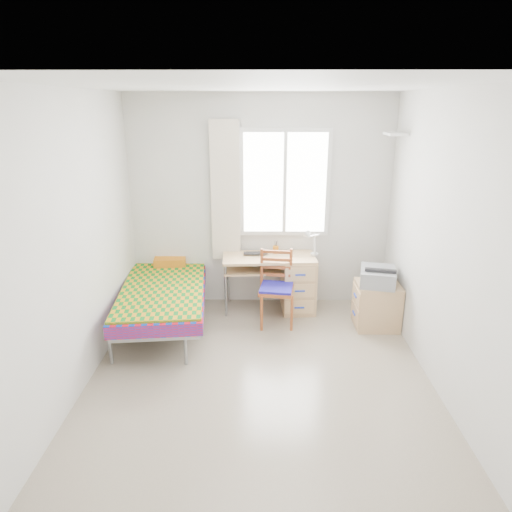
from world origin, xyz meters
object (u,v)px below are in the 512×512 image
Objects in this scene: bed at (165,288)px; chair at (277,283)px; cabinet at (376,305)px; printer at (378,276)px; desk at (292,281)px.

chair is (1.30, -0.01, 0.08)m from bed.
cabinet is 0.36m from printer.
bed is 2.44m from printer.
chair is (-0.20, -0.35, 0.11)m from desk.
desk reaches higher than cabinet.
desk is (1.51, 0.34, -0.03)m from bed.
cabinet is at bearing 3.15° from chair.
chair is 1.66× the size of cabinet.
desk is 2.17× the size of cabinet.
chair reaches higher than printer.
bed is at bearing -169.58° from printer.
chair reaches higher than bed.
desk is at bearing 166.94° from printer.
bed reaches higher than cabinet.
printer is at bearing -171.60° from cabinet.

